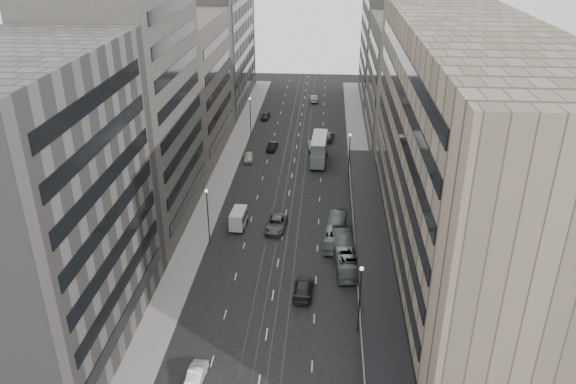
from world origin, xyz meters
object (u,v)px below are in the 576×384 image
(double_decker, at_px, (319,149))
(sedan_1, at_px, (195,377))
(panel_van, at_px, (238,218))
(sedan_2, at_px, (276,224))
(bus_far, at_px, (335,231))
(bus_near, at_px, (344,254))

(double_decker, xyz_separation_m, sedan_1, (-10.54, -55.63, -2.01))
(panel_van, distance_m, sedan_2, 5.47)
(panel_van, height_order, sedan_2, panel_van)
(bus_far, bearing_deg, sedan_1, 70.10)
(bus_near, xyz_separation_m, bus_far, (-1.10, 5.89, -0.14))
(double_decker, bearing_deg, panel_van, -111.01)
(bus_far, distance_m, sedan_1, 30.82)
(bus_far, bearing_deg, double_decker, -78.22)
(bus_far, distance_m, double_decker, 28.08)
(panel_van, distance_m, sedan_1, 30.43)
(panel_van, height_order, sedan_1, panel_van)
(bus_near, relative_size, sedan_1, 2.61)
(bus_near, bearing_deg, panel_van, -34.80)
(bus_near, height_order, double_decker, double_decker)
(panel_van, bearing_deg, sedan_2, 2.24)
(bus_far, relative_size, sedan_1, 2.36)
(panel_van, relative_size, sedan_1, 1.05)
(bus_far, height_order, double_decker, double_decker)
(bus_near, bearing_deg, sedan_2, -46.56)
(bus_far, relative_size, panel_van, 2.25)
(double_decker, bearing_deg, bus_far, -81.56)
(panel_van, relative_size, sedan_2, 0.75)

